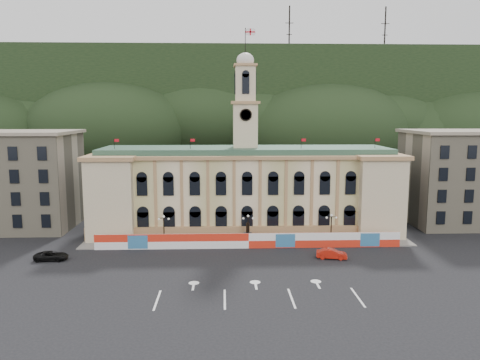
{
  "coord_description": "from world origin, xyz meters",
  "views": [
    {
      "loc": [
        -4.09,
        -59.01,
        21.99
      ],
      "look_at": [
        -1.32,
        18.0,
        10.87
      ],
      "focal_mm": 35.0,
      "sensor_mm": 36.0,
      "label": 1
    }
  ],
  "objects_px": {
    "black_suv": "(51,256)",
    "red_sedan": "(332,254)",
    "statue": "(248,236)",
    "lamp_center": "(248,227)"
  },
  "relations": [
    {
      "from": "lamp_center",
      "to": "red_sedan",
      "type": "xyz_separation_m",
      "value": [
        12.3,
        -7.96,
        -2.32
      ]
    },
    {
      "from": "lamp_center",
      "to": "red_sedan",
      "type": "relative_size",
      "value": 1.07
    },
    {
      "from": "statue",
      "to": "red_sedan",
      "type": "distance_m",
      "value": 15.23
    },
    {
      "from": "statue",
      "to": "black_suv",
      "type": "xyz_separation_m",
      "value": [
        -30.0,
        -8.23,
        -0.5
      ]
    },
    {
      "from": "lamp_center",
      "to": "black_suv",
      "type": "relative_size",
      "value": 1.04
    },
    {
      "from": "statue",
      "to": "lamp_center",
      "type": "relative_size",
      "value": 0.72
    },
    {
      "from": "red_sedan",
      "to": "black_suv",
      "type": "bearing_deg",
      "value": 100.51
    },
    {
      "from": "red_sedan",
      "to": "black_suv",
      "type": "distance_m",
      "value": 42.31
    },
    {
      "from": "black_suv",
      "to": "red_sedan",
      "type": "bearing_deg",
      "value": -92.37
    },
    {
      "from": "red_sedan",
      "to": "black_suv",
      "type": "xyz_separation_m",
      "value": [
        -42.3,
        0.73,
        -0.08
      ]
    }
  ]
}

